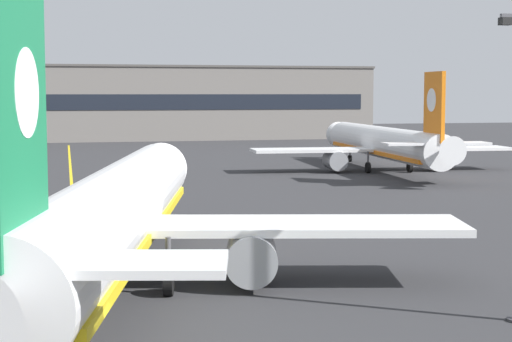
{
  "coord_description": "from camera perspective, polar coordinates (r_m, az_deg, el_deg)",
  "views": [
    {
      "loc": [
        -1.28,
        -23.95,
        8.77
      ],
      "look_at": [
        8.91,
        18.08,
        4.75
      ],
      "focal_mm": 59.14,
      "sensor_mm": 36.0,
      "label": 1
    }
  ],
  "objects": [
    {
      "name": "airliner_background",
      "position": [
        94.99,
        8.67,
        1.84
      ],
      "size": [
        29.75,
        38.31,
        10.75
      ],
      "color": "white",
      "rests_on": "ground"
    },
    {
      "name": "airliner_foreground",
      "position": [
        38.61,
        -9.57,
        -2.8
      ],
      "size": [
        32.26,
        41.06,
        11.65
      ],
      "color": "white",
      "rests_on": "ground"
    },
    {
      "name": "taxiway_centreline",
      "position": [
        54.67,
        -12.13,
        -4.03
      ],
      "size": [
        3.03,
        179.98,
        0.01
      ],
      "primitive_type": "cube",
      "rotation": [
        0.0,
        0.0,
        -0.02
      ],
      "color": "yellow",
      "rests_on": "ground"
    },
    {
      "name": "safety_cone_by_nose_gear",
      "position": [
        54.32,
        -9.53,
        -3.77
      ],
      "size": [
        0.44,
        0.44,
        0.55
      ],
      "color": "orange",
      "rests_on": "ground"
    },
    {
      "name": "terminal_building",
      "position": [
        157.81,
        -14.96,
        4.46
      ],
      "size": [
        127.27,
        12.4,
        13.78
      ],
      "color": "slate",
      "rests_on": "ground"
    }
  ]
}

